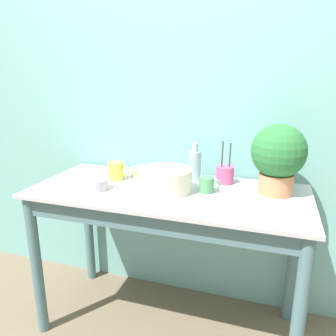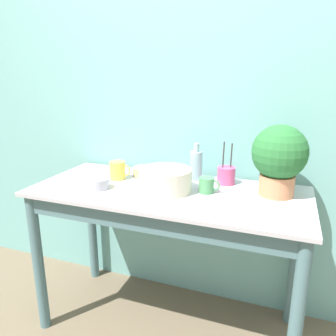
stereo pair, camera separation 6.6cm
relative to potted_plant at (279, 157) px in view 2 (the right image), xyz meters
name	(u,v)px [view 2 (the right image)]	position (x,y,z in m)	size (l,w,h in m)	color
wall_back	(189,116)	(-0.54, 0.26, 0.15)	(6.00, 0.05, 2.40)	#70ADA8
counter_table	(166,220)	(-0.54, -0.14, -0.37)	(1.46, 0.64, 0.85)	slate
potted_plant	(279,157)	(0.00, 0.00, 0.00)	(0.27, 0.27, 0.36)	tan
bowl_wash_large	(165,180)	(-0.55, -0.14, -0.14)	(0.28, 0.28, 0.12)	beige
bottle_tall	(196,165)	(-0.45, 0.10, -0.11)	(0.07, 0.07, 0.22)	#93B2BC
mug_yellow	(118,170)	(-0.88, -0.04, -0.15)	(0.13, 0.09, 0.10)	#E5CC4C
mug_green	(207,185)	(-0.34, -0.09, -0.16)	(0.11, 0.08, 0.08)	#4C935B
bowl_small_steel	(97,183)	(-0.91, -0.23, -0.17)	(0.12, 0.12, 0.06)	#A8A8B2
bowl_small_tan	(144,171)	(-0.77, 0.08, -0.17)	(0.14, 0.14, 0.05)	tan
utensil_cup	(226,175)	(-0.27, 0.09, -0.15)	(0.10, 0.10, 0.24)	#CC4C7F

